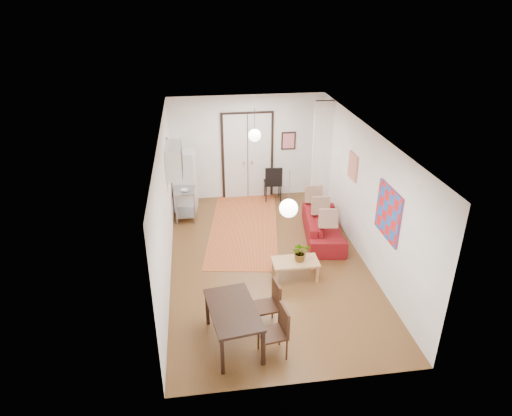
{
  "coord_description": "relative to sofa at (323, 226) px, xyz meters",
  "views": [
    {
      "loc": [
        -1.43,
        -8.43,
        5.47
      ],
      "look_at": [
        -0.23,
        0.11,
        1.25
      ],
      "focal_mm": 32.0,
      "sensor_mm": 36.0,
      "label": 1
    }
  ],
  "objects": [
    {
      "name": "print_left",
      "position": [
        -3.56,
        1.17,
        1.64
      ],
      "size": [
        0.03,
        0.44,
        0.54
      ],
      "primitive_type": "cube",
      "color": "brown",
      "rests_on": "wall_left"
    },
    {
      "name": "wall_cabinet",
      "position": [
        -3.41,
        0.67,
        1.59
      ],
      "size": [
        0.35,
        1.0,
        0.7
      ],
      "primitive_type": "cube",
      "color": "silver",
      "rests_on": "wall_left"
    },
    {
      "name": "wall_back",
      "position": [
        -1.49,
        2.67,
        1.14
      ],
      "size": [
        4.2,
        0.02,
        2.9
      ],
      "primitive_type": "cube",
      "color": "white",
      "rests_on": "floor"
    },
    {
      "name": "fridge",
      "position": [
        -3.24,
        2.04,
        0.51
      ],
      "size": [
        0.65,
        0.65,
        1.63
      ],
      "primitive_type": "cube",
      "rotation": [
        0.0,
        0.0,
        -0.14
      ],
      "color": "silver",
      "rests_on": "floor"
    },
    {
      "name": "wall_right",
      "position": [
        0.61,
        -0.83,
        1.14
      ],
      "size": [
        0.02,
        7.0,
        2.9
      ],
      "primitive_type": "cube",
      "color": "white",
      "rests_on": "floor"
    },
    {
      "name": "sofa",
      "position": [
        0.0,
        0.0,
        0.0
      ],
      "size": [
        2.19,
        1.1,
        0.61
      ],
      "primitive_type": "imported",
      "rotation": [
        0.0,
        0.0,
        1.43
      ],
      "color": "maroon",
      "rests_on": "floor"
    },
    {
      "name": "ceiling",
      "position": [
        -1.49,
        -0.83,
        2.59
      ],
      "size": [
        4.2,
        7.0,
        0.02
      ],
      "primitive_type": "cube",
      "color": "silver",
      "rests_on": "wall_back"
    },
    {
      "name": "dining_table",
      "position": [
        -2.47,
        -3.32,
        0.34
      ],
      "size": [
        0.93,
        1.41,
        0.73
      ],
      "rotation": [
        0.0,
        0.0,
        0.15
      ],
      "color": "black",
      "rests_on": "floor"
    },
    {
      "name": "painting_abstract",
      "position": [
        0.58,
        -0.03,
        1.49
      ],
      "size": [
        0.05,
        0.5,
        0.6
      ],
      "primitive_type": "cube",
      "color": "beige",
      "rests_on": "wall_right"
    },
    {
      "name": "dining_chair_near",
      "position": [
        -1.87,
        -2.88,
        0.21
      ],
      "size": [
        0.49,
        0.64,
        0.9
      ],
      "rotation": [
        0.0,
        0.0,
        -1.43
      ],
      "color": "#362111",
      "rests_on": "floor"
    },
    {
      "name": "coffee_table",
      "position": [
        -1.03,
        -1.59,
        0.06
      ],
      "size": [
        0.94,
        0.53,
        0.42
      ],
      "rotation": [
        0.0,
        0.0,
        -0.01
      ],
      "color": "tan",
      "rests_on": "floor"
    },
    {
      "name": "potted_plant",
      "position": [
        -0.93,
        -1.59,
        0.32
      ],
      "size": [
        0.37,
        0.32,
        0.41
      ],
      "primitive_type": "imported",
      "rotation": [
        0.0,
        0.0,
        -0.01
      ],
      "color": "#30642D",
      "rests_on": "coffee_table"
    },
    {
      "name": "bowl",
      "position": [
        -3.24,
        1.36,
        0.54
      ],
      "size": [
        0.2,
        0.2,
        0.05
      ],
      "primitive_type": "imported",
      "rotation": [
        0.0,
        0.0,
        -0.03
      ],
      "color": "beige",
      "rests_on": "kitchen_counter"
    },
    {
      "name": "stub_partition",
      "position": [
        0.36,
        1.72,
        1.14
      ],
      "size": [
        0.5,
        0.1,
        2.9
      ],
      "primitive_type": "cube",
      "color": "white",
      "rests_on": "floor"
    },
    {
      "name": "black_side_chair",
      "position": [
        -0.82,
        2.42,
        0.3
      ],
      "size": [
        0.5,
        0.5,
        1.03
      ],
      "rotation": [
        0.0,
        0.0,
        3.07
      ],
      "color": "black",
      "rests_on": "floor"
    },
    {
      "name": "soap_bottle",
      "position": [
        -3.24,
        1.91,
        0.6
      ],
      "size": [
        0.08,
        0.08,
        0.17
      ],
      "primitive_type": "imported",
      "rotation": [
        0.0,
        0.0,
        -0.03
      ],
      "color": "teal",
      "rests_on": "kitchen_counter"
    },
    {
      "name": "pendant_back",
      "position": [
        -1.49,
        1.17,
        1.94
      ],
      "size": [
        0.3,
        0.3,
        0.8
      ],
      "color": "white",
      "rests_on": "ceiling"
    },
    {
      "name": "kilim_rug",
      "position": [
        -1.79,
        0.95,
        -0.3
      ],
      "size": [
        2.3,
        4.57,
        0.01
      ],
      "primitive_type": "cube",
      "rotation": [
        0.0,
        0.0,
        -0.16
      ],
      "color": "#C46131",
      "rests_on": "floor"
    },
    {
      "name": "pendant_front",
      "position": [
        -1.49,
        -2.83,
        1.94
      ],
      "size": [
        0.3,
        0.3,
        0.8
      ],
      "color": "white",
      "rests_on": "ceiling"
    },
    {
      "name": "double_doors",
      "position": [
        -1.49,
        2.62,
        0.89
      ],
      "size": [
        1.44,
        0.06,
        2.5
      ],
      "primitive_type": "cube",
      "color": "silver",
      "rests_on": "wall_back"
    },
    {
      "name": "wall_front",
      "position": [
        -1.49,
        -4.33,
        1.14
      ],
      "size": [
        4.2,
        0.02,
        2.9
      ],
      "primitive_type": "cube",
      "color": "white",
      "rests_on": "floor"
    },
    {
      "name": "poster_back",
      "position": [
        -0.34,
        2.64,
        1.29
      ],
      "size": [
        0.4,
        0.03,
        0.5
      ],
      "primitive_type": "cube",
      "color": "red",
      "rests_on": "wall_back"
    },
    {
      "name": "wall_left",
      "position": [
        -3.59,
        -0.83,
        1.14
      ],
      "size": [
        0.02,
        7.0,
        2.9
      ],
      "primitive_type": "cube",
      "color": "white",
      "rests_on": "floor"
    },
    {
      "name": "kitchen_counter",
      "position": [
        -3.24,
        1.66,
        0.21
      ],
      "size": [
        0.56,
        1.09,
        0.82
      ],
      "rotation": [
        0.0,
        0.0,
        -0.03
      ],
      "color": "#A4A6A8",
      "rests_on": "floor"
    },
    {
      "name": "painting_popart",
      "position": [
        0.58,
        -2.08,
        1.34
      ],
      "size": [
        0.05,
        1.0,
        1.0
      ],
      "primitive_type": "cube",
      "color": "red",
      "rests_on": "wall_right"
    },
    {
      "name": "dining_chair_far",
      "position": [
        -1.87,
        -3.58,
        0.21
      ],
      "size": [
        0.49,
        0.64,
        0.9
      ],
      "rotation": [
        0.0,
        0.0,
        -1.43
      ],
      "color": "#362111",
      "rests_on": "floor"
    },
    {
      "name": "floor",
      "position": [
        -1.49,
        -0.83,
        -0.31
      ],
      "size": [
        7.0,
        7.0,
        0.0
      ],
      "primitive_type": "plane",
      "color": "brown",
      "rests_on": "ground"
    }
  ]
}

